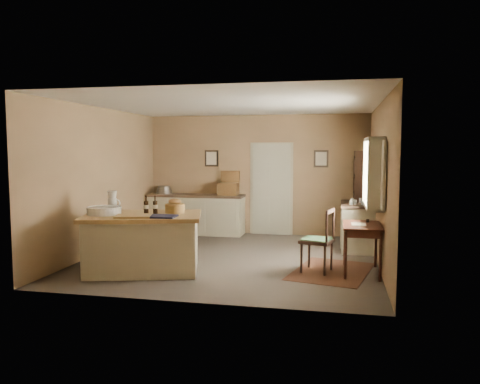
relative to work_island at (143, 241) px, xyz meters
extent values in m
plane|color=#52473F|center=(1.17, 1.20, -0.48)|extent=(5.00, 5.00, 0.00)
cube|color=#9C7852|center=(1.17, 3.70, 0.87)|extent=(5.00, 0.10, 2.70)
cube|color=#9C7852|center=(1.17, -1.30, 0.87)|extent=(5.00, 0.10, 2.70)
cube|color=#9C7852|center=(-1.33, 1.20, 0.87)|extent=(0.10, 5.00, 2.70)
cube|color=#9C7852|center=(3.67, 1.20, 0.87)|extent=(0.10, 5.00, 2.70)
plane|color=silver|center=(1.17, 1.20, 2.22)|extent=(5.00, 5.00, 0.00)
cube|color=#B8B69D|center=(1.52, 3.67, 0.57)|extent=(0.97, 0.06, 2.11)
cube|color=black|center=(0.12, 3.68, 1.24)|extent=(0.32, 0.02, 0.38)
cube|color=beige|center=(0.12, 3.67, 1.24)|extent=(0.24, 0.01, 0.30)
cube|color=black|center=(2.62, 3.68, 1.24)|extent=(0.32, 0.02, 0.38)
cube|color=beige|center=(2.62, 3.67, 1.24)|extent=(0.24, 0.01, 0.30)
cube|color=#B8B191|center=(3.55, 1.00, 0.54)|extent=(0.25, 1.32, 0.06)
cube|color=#B8B191|center=(3.55, 1.00, 1.60)|extent=(0.25, 1.32, 0.06)
cube|color=white|center=(3.67, 1.00, 1.07)|extent=(0.01, 1.20, 1.00)
cube|color=#B8B191|center=(3.63, 0.18, 1.07)|extent=(0.04, 0.35, 1.00)
cube|color=#B8B191|center=(3.63, 1.82, 1.07)|extent=(0.04, 0.35, 1.00)
cube|color=#B8B191|center=(0.01, 0.00, -0.06)|extent=(1.89, 1.45, 0.85)
cube|color=olive|center=(0.01, 0.00, 0.40)|extent=(2.04, 1.60, 0.06)
cylinder|color=white|center=(-0.57, -0.14, 0.48)|extent=(0.52, 0.52, 0.11)
cube|color=olive|center=(0.00, -0.32, 0.44)|extent=(0.60, 0.49, 0.03)
cube|color=black|center=(0.43, -0.24, 0.44)|extent=(0.44, 0.36, 0.02)
cylinder|color=olive|center=(0.45, 0.27, 0.50)|extent=(0.31, 0.31, 0.14)
cylinder|color=black|center=(0.04, 0.07, 0.57)|extent=(0.07, 0.07, 0.29)
cylinder|color=black|center=(0.17, 0.12, 0.57)|extent=(0.07, 0.07, 0.29)
cube|color=#B8B191|center=(-0.18, 3.40, -0.06)|extent=(2.18, 0.60, 0.85)
cube|color=#332319|center=(-0.18, 3.40, 0.39)|extent=(2.22, 0.63, 0.05)
cube|color=#55361A|center=(0.59, 3.40, 0.56)|extent=(0.44, 0.33, 0.28)
cylinder|color=#59544F|center=(-0.94, 3.40, 0.51)|extent=(0.37, 0.37, 0.18)
cube|color=#4D2918|center=(2.92, 0.60, -0.48)|extent=(1.43, 1.80, 0.01)
cube|color=#33160E|center=(3.37, 0.60, 0.27)|extent=(0.58, 0.94, 0.03)
cube|color=#33160E|center=(3.37, 0.60, 0.20)|extent=(0.52, 0.88, 0.10)
cube|color=silver|center=(3.32, 0.60, 0.29)|extent=(0.22, 0.30, 0.01)
cylinder|color=black|center=(3.47, 0.86, 0.31)|extent=(0.05, 0.05, 0.05)
cylinder|color=#33160E|center=(3.12, 0.17, -0.12)|extent=(0.04, 0.04, 0.72)
cylinder|color=#33160E|center=(3.62, 0.17, -0.12)|extent=(0.04, 0.04, 0.72)
cylinder|color=#33160E|center=(3.12, 1.03, -0.12)|extent=(0.04, 0.04, 0.72)
cylinder|color=#33160E|center=(3.62, 1.03, -0.12)|extent=(0.04, 0.04, 0.72)
cube|color=#B8B191|center=(3.37, 2.38, -0.06)|extent=(0.59, 1.08, 0.85)
cube|color=#332319|center=(3.37, 2.38, 0.39)|extent=(0.62, 1.12, 0.05)
cylinder|color=silver|center=(3.34, 2.22, 0.46)|extent=(0.26, 0.26, 0.09)
cube|color=black|center=(3.48, 2.80, 0.47)|extent=(0.32, 0.04, 1.90)
cube|color=black|center=(3.48, 3.61, 0.47)|extent=(0.32, 0.04, 1.90)
cube|color=black|center=(3.63, 3.20, 0.47)|extent=(0.02, 0.85, 1.90)
cube|color=black|center=(3.48, 3.20, -0.43)|extent=(0.32, 0.81, 0.03)
cube|color=black|center=(3.48, 3.20, 0.04)|extent=(0.32, 0.81, 0.03)
cube|color=black|center=(3.48, 3.20, 0.51)|extent=(0.32, 0.81, 0.03)
cube|color=black|center=(3.48, 3.20, 0.89)|extent=(0.32, 0.81, 0.03)
cube|color=black|center=(3.48, 3.20, 1.27)|extent=(0.32, 0.81, 0.03)
cylinder|color=white|center=(3.48, 3.20, 0.57)|extent=(0.12, 0.12, 0.11)
camera|label=1|loc=(2.99, -6.78, 1.43)|focal=35.00mm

